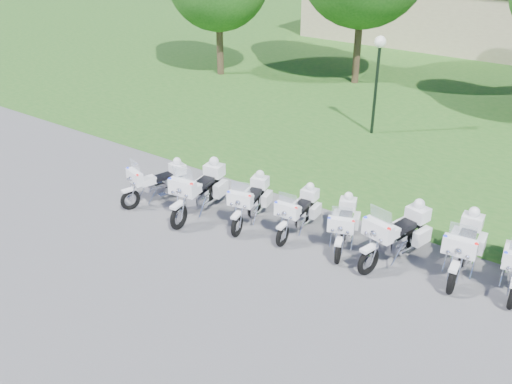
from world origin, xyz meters
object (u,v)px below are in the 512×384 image
Objects in this scene: motorcycle_1 at (200,189)px; motorcycle_3 at (299,211)px; motorcycle_0 at (158,182)px; motorcycle_5 at (397,233)px; motorcycle_2 at (251,200)px; motorcycle_6 at (464,245)px; motorcycle_4 at (344,224)px; lamp_post at (378,60)px.

motorcycle_1 is 1.20× the size of motorcycle_3.
motorcycle_5 reaches higher than motorcycle_0.
motorcycle_1 reaches higher than motorcycle_3.
motorcycle_3 is at bearing 177.72° from motorcycle_2.
motorcycle_5 is (5.69, 1.01, -0.01)m from motorcycle_1.
motorcycle_2 is (3.01, 0.65, 0.01)m from motorcycle_0.
motorcycle_0 is at bearing 4.54° from motorcycle_6.
motorcycle_0 reaches higher than motorcycle_4.
motorcycle_6 reaches higher than motorcycle_4.
motorcycle_6 is (5.75, 0.99, 0.07)m from motorcycle_2.
motorcycle_4 is at bearing 20.85° from motorcycle_5.
motorcycle_2 reaches higher than motorcycle_0.
motorcycle_3 is at bearing -15.68° from motorcycle_4.
motorcycle_5 is at bearing -61.14° from lamp_post.
motorcycle_0 is 1.04× the size of motorcycle_4.
motorcycle_6 is at bearing 176.57° from motorcycle_2.
lamp_post reaches higher than motorcycle_4.
motorcycle_2 is 0.59× the size of lamp_post.
motorcycle_4 is at bearing -176.43° from motorcycle_1.
motorcycle_3 is 0.57× the size of lamp_post.
motorcycle_4 is 1.43m from motorcycle_5.
motorcycle_0 is 0.84× the size of motorcycle_1.
motorcycle_2 is at bearing -170.17° from motorcycle_1.
motorcycle_1 is 9.28m from lamp_post.
motorcycle_5 is 0.67× the size of lamp_post.
motorcycle_1 is 4.36m from motorcycle_4.
lamp_post is (1.32, 8.92, 2.17)m from motorcycle_1.
motorcycle_4 is (1.35, 0.10, 0.01)m from motorcycle_3.
motorcycle_5 is 1.61m from motorcycle_6.
motorcycle_2 is 5.83m from motorcycle_6.
lamp_post is (-0.17, 8.46, 2.27)m from motorcycle_2.
motorcycle_3 is at bearing 19.55° from motorcycle_5.
motorcycle_0 is 7.31m from motorcycle_5.
motorcycle_1 reaches higher than motorcycle_5.
motorcycle_3 is at bearing -173.30° from motorcycle_1.
motorcycle_1 is 1.03× the size of motorcycle_5.
lamp_post is at bearing -90.28° from motorcycle_0.
motorcycle_5 is at bearing -153.53° from motorcycle_0.
motorcycle_1 is 1.16× the size of motorcycle_2.
motorcycle_6 is (1.55, 0.45, -0.02)m from motorcycle_5.
motorcycle_0 is at bearing -1.01° from motorcycle_2.
motorcycle_1 is at bearing 9.83° from motorcycle_3.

